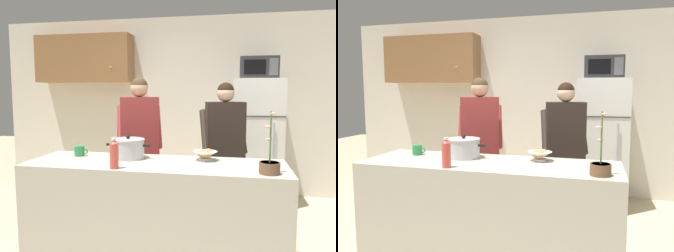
{
  "view_description": "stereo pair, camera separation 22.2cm",
  "coord_description": "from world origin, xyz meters",
  "views": [
    {
      "loc": [
        0.64,
        -2.63,
        1.52
      ],
      "look_at": [
        0.0,
        0.55,
        1.17
      ],
      "focal_mm": 35.07,
      "sensor_mm": 36.0,
      "label": 1
    },
    {
      "loc": [
        0.86,
        -2.58,
        1.52
      ],
      "look_at": [
        0.0,
        0.55,
        1.17
      ],
      "focal_mm": 35.07,
      "sensor_mm": 36.0,
      "label": 2
    }
  ],
  "objects": [
    {
      "name": "refrigerator",
      "position": [
        0.95,
        1.85,
        0.84
      ],
      "size": [
        0.64,
        0.68,
        1.67
      ],
      "color": "white",
      "rests_on": "ground"
    },
    {
      "name": "bottle_near_edge",
      "position": [
        -0.26,
        -0.27,
        1.04
      ],
      "size": [
        0.07,
        0.07,
        0.24
      ],
      "color": "#D84C3F",
      "rests_on": "kitchen_island"
    },
    {
      "name": "person_near_pot",
      "position": [
        -0.39,
        0.86,
        1.04
      ],
      "size": [
        0.6,
        0.53,
        1.67
      ],
      "color": "black",
      "rests_on": "ground"
    },
    {
      "name": "back_wall_unit",
      "position": [
        -0.25,
        2.26,
        1.41
      ],
      "size": [
        6.0,
        0.48,
        2.6
      ],
      "color": "silver",
      "rests_on": "ground"
    },
    {
      "name": "coffee_mug",
      "position": [
        -0.75,
        0.13,
        0.97
      ],
      "size": [
        0.13,
        0.09,
        0.1
      ],
      "color": "#2D8C4C",
      "rests_on": "kitchen_island"
    },
    {
      "name": "microwave",
      "position": [
        0.95,
        1.83,
        1.81
      ],
      "size": [
        0.48,
        0.37,
        0.28
      ],
      "color": "#2D2D30",
      "rests_on": "refrigerator"
    },
    {
      "name": "bread_bowl",
      "position": [
        0.41,
        0.17,
        0.97
      ],
      "size": [
        0.21,
        0.21,
        0.1
      ],
      "color": "white",
      "rests_on": "kitchen_island"
    },
    {
      "name": "person_by_sink",
      "position": [
        0.55,
        0.94,
        1.0
      ],
      "size": [
        0.56,
        0.5,
        1.61
      ],
      "color": "#726656",
      "rests_on": "ground"
    },
    {
      "name": "cooking_pot",
      "position": [
        -0.27,
        0.12,
        1.01
      ],
      "size": [
        0.4,
        0.29,
        0.21
      ],
      "color": "silver",
      "rests_on": "kitchen_island"
    },
    {
      "name": "potted_orchid",
      "position": [
        0.9,
        -0.2,
        0.98
      ],
      "size": [
        0.15,
        0.15,
        0.46
      ],
      "color": "brown",
      "rests_on": "kitchen_island"
    },
    {
      "name": "kitchen_island",
      "position": [
        0.0,
        0.0,
        0.46
      ],
      "size": [
        2.17,
        0.68,
        0.92
      ],
      "primitive_type": "cube",
      "color": "#BCB7A8",
      "rests_on": "ground"
    }
  ]
}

